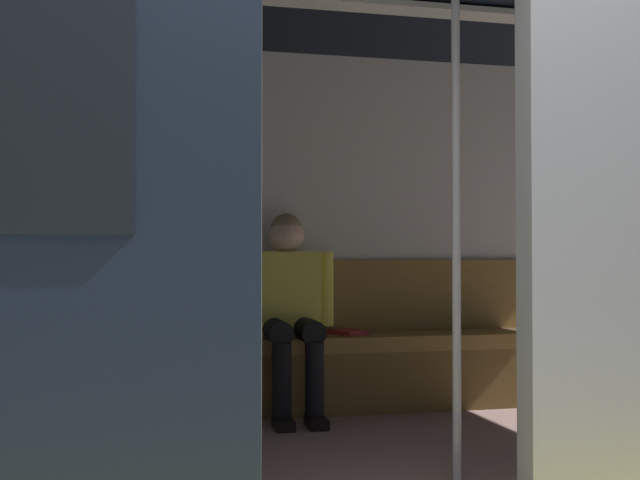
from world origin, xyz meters
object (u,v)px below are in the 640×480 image
(book, at_px, (348,332))
(grab_pole_door, at_px, (257,211))
(train_car, at_px, (306,133))
(grab_pole_far, at_px, (456,215))
(bench_seat, at_px, (282,355))
(handbag, at_px, (202,323))
(person_seated, at_px, (289,300))

(book, distance_m, grab_pole_door, 2.00)
(train_car, distance_m, grab_pole_far, 0.92)
(train_car, height_order, grab_pole_far, train_car)
(bench_seat, relative_size, handbag, 11.71)
(bench_seat, distance_m, book, 0.43)
(grab_pole_door, bearing_deg, handbag, -88.64)
(train_car, relative_size, handbag, 24.62)
(train_car, bearing_deg, grab_pole_far, 126.51)
(handbag, height_order, grab_pole_far, grab_pole_far)
(book, xyz_separation_m, grab_pole_door, (0.83, 1.70, 0.63))
(grab_pole_far, bearing_deg, bench_seat, -75.08)
(grab_pole_door, relative_size, grab_pole_far, 1.00)
(train_car, xyz_separation_m, person_seated, (-0.10, -0.87, -0.84))
(grab_pole_door, bearing_deg, book, -116.09)
(handbag, relative_size, book, 1.18)
(bench_seat, distance_m, grab_pole_door, 1.87)
(train_car, relative_size, bench_seat, 2.10)
(train_car, relative_size, person_seated, 5.41)
(person_seated, height_order, grab_pole_far, grab_pole_far)
(bench_seat, relative_size, grab_pole_far, 1.39)
(person_seated, distance_m, grab_pole_door, 1.72)
(handbag, bearing_deg, train_car, 112.08)
(grab_pole_far, bearing_deg, handbag, -61.63)
(bench_seat, bearing_deg, grab_pole_far, 104.92)
(bench_seat, distance_m, person_seated, 0.33)
(grab_pole_door, bearing_deg, train_car, -115.78)
(train_car, xyz_separation_m, book, (-0.48, -0.97, -1.05))
(book, bearing_deg, handbag, -22.95)
(grab_pole_door, distance_m, grab_pole_far, 0.85)
(train_car, distance_m, grab_pole_door, 0.92)
(train_car, distance_m, bench_seat, 1.49)
(bench_seat, distance_m, handbag, 0.50)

